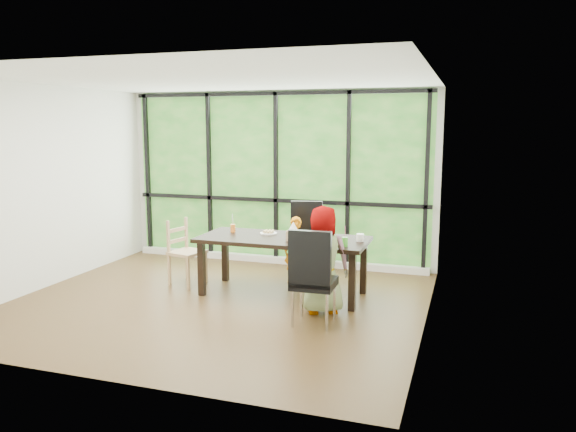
{
  "coord_description": "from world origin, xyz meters",
  "views": [
    {
      "loc": [
        2.9,
        -6.05,
        2.17
      ],
      "look_at": [
        0.76,
        0.49,
        1.05
      ],
      "focal_mm": 34.92,
      "sensor_mm": 36.0,
      "label": 1
    }
  ],
  "objects_px": {
    "chair_window_leather": "(306,240)",
    "chair_end_beech": "(187,252)",
    "child_toddler": "(296,250)",
    "plate_far": "(268,233)",
    "tissue_box": "(293,235)",
    "child_older": "(321,259)",
    "green_cup": "(345,242)",
    "white_mug": "(360,238)",
    "chair_interior_leather": "(314,276)",
    "plate_near": "(324,243)",
    "orange_cup": "(233,228)",
    "dining_table": "(283,266)"
  },
  "relations": [
    {
      "from": "chair_window_leather",
      "to": "chair_end_beech",
      "type": "relative_size",
      "value": 1.2
    },
    {
      "from": "chair_window_leather",
      "to": "child_toddler",
      "type": "relative_size",
      "value": 1.16
    },
    {
      "from": "plate_far",
      "to": "tissue_box",
      "type": "distance_m",
      "value": 0.54
    },
    {
      "from": "tissue_box",
      "to": "plate_far",
      "type": "bearing_deg",
      "value": 145.03
    },
    {
      "from": "child_older",
      "to": "plate_far",
      "type": "xyz_separation_m",
      "value": [
        -0.9,
        0.7,
        0.13
      ]
    },
    {
      "from": "green_cup",
      "to": "white_mug",
      "type": "bearing_deg",
      "value": 71.31
    },
    {
      "from": "child_toddler",
      "to": "chair_interior_leather",
      "type": "bearing_deg",
      "value": -65.54
    },
    {
      "from": "chair_window_leather",
      "to": "tissue_box",
      "type": "relative_size",
      "value": 7.39
    },
    {
      "from": "chair_window_leather",
      "to": "chair_interior_leather",
      "type": "distance_m",
      "value": 1.93
    },
    {
      "from": "plate_far",
      "to": "green_cup",
      "type": "relative_size",
      "value": 2.03
    },
    {
      "from": "chair_interior_leather",
      "to": "green_cup",
      "type": "bearing_deg",
      "value": -108.4
    },
    {
      "from": "plate_near",
      "to": "child_older",
      "type": "bearing_deg",
      "value": -81.88
    },
    {
      "from": "child_toddler",
      "to": "child_older",
      "type": "height_order",
      "value": "child_older"
    },
    {
      "from": "chair_window_leather",
      "to": "green_cup",
      "type": "height_order",
      "value": "chair_window_leather"
    },
    {
      "from": "child_toddler",
      "to": "plate_near",
      "type": "distance_m",
      "value": 1.01
    },
    {
      "from": "child_toddler",
      "to": "plate_near",
      "type": "bearing_deg",
      "value": -52.14
    },
    {
      "from": "chair_interior_leather",
      "to": "chair_end_beech",
      "type": "bearing_deg",
      "value": -26.41
    },
    {
      "from": "chair_interior_leather",
      "to": "orange_cup",
      "type": "xyz_separation_m",
      "value": [
        -1.43,
        1.07,
        0.26
      ]
    },
    {
      "from": "chair_end_beech",
      "to": "child_older",
      "type": "distance_m",
      "value": 2.11
    },
    {
      "from": "orange_cup",
      "to": "chair_window_leather",
      "type": "bearing_deg",
      "value": 43.54
    },
    {
      "from": "chair_interior_leather",
      "to": "child_older",
      "type": "relative_size",
      "value": 0.86
    },
    {
      "from": "plate_near",
      "to": "white_mug",
      "type": "distance_m",
      "value": 0.48
    },
    {
      "from": "white_mug",
      "to": "plate_far",
      "type": "bearing_deg",
      "value": 174.92
    },
    {
      "from": "chair_window_leather",
      "to": "tissue_box",
      "type": "height_order",
      "value": "chair_window_leather"
    },
    {
      "from": "orange_cup",
      "to": "chair_interior_leather",
      "type": "bearing_deg",
      "value": -36.83
    },
    {
      "from": "child_toddler",
      "to": "orange_cup",
      "type": "xyz_separation_m",
      "value": [
        -0.76,
        -0.41,
        0.34
      ]
    },
    {
      "from": "white_mug",
      "to": "child_older",
      "type": "bearing_deg",
      "value": -120.18
    },
    {
      "from": "tissue_box",
      "to": "child_toddler",
      "type": "bearing_deg",
      "value": 104.52
    },
    {
      "from": "plate_far",
      "to": "green_cup",
      "type": "xyz_separation_m",
      "value": [
        1.13,
        -0.45,
        0.05
      ]
    },
    {
      "from": "plate_near",
      "to": "dining_table",
      "type": "bearing_deg",
      "value": 160.43
    },
    {
      "from": "child_toddler",
      "to": "chair_window_leather",
      "type": "bearing_deg",
      "value": 84.17
    },
    {
      "from": "chair_end_beech",
      "to": "tissue_box",
      "type": "bearing_deg",
      "value": -82.21
    },
    {
      "from": "tissue_box",
      "to": "white_mug",
      "type": "bearing_deg",
      "value": 13.81
    },
    {
      "from": "green_cup",
      "to": "tissue_box",
      "type": "bearing_deg",
      "value": 168.08
    },
    {
      "from": "chair_window_leather",
      "to": "orange_cup",
      "type": "bearing_deg",
      "value": -149.2
    },
    {
      "from": "child_toddler",
      "to": "tissue_box",
      "type": "height_order",
      "value": "child_toddler"
    },
    {
      "from": "chair_interior_leather",
      "to": "child_older",
      "type": "bearing_deg",
      "value": -87.21
    },
    {
      "from": "plate_near",
      "to": "green_cup",
      "type": "distance_m",
      "value": 0.28
    },
    {
      "from": "chair_window_leather",
      "to": "child_older",
      "type": "height_order",
      "value": "child_older"
    },
    {
      "from": "chair_end_beech",
      "to": "white_mug",
      "type": "distance_m",
      "value": 2.4
    },
    {
      "from": "plate_near",
      "to": "tissue_box",
      "type": "relative_size",
      "value": 1.57
    },
    {
      "from": "chair_end_beech",
      "to": "green_cup",
      "type": "xyz_separation_m",
      "value": [
        2.26,
        -0.3,
        0.36
      ]
    },
    {
      "from": "chair_interior_leather",
      "to": "plate_near",
      "type": "xyz_separation_m",
      "value": [
        -0.08,
        0.71,
        0.22
      ]
    },
    {
      "from": "tissue_box",
      "to": "orange_cup",
      "type": "bearing_deg",
      "value": 163.73
    },
    {
      "from": "chair_window_leather",
      "to": "plate_far",
      "type": "distance_m",
      "value": 0.81
    },
    {
      "from": "child_toddler",
      "to": "white_mug",
      "type": "bearing_deg",
      "value": -26.16
    },
    {
      "from": "child_toddler",
      "to": "tissue_box",
      "type": "bearing_deg",
      "value": -75.37
    },
    {
      "from": "chair_window_leather",
      "to": "tissue_box",
      "type": "bearing_deg",
      "value": -94.98
    },
    {
      "from": "chair_interior_leather",
      "to": "child_older",
      "type": "height_order",
      "value": "child_older"
    },
    {
      "from": "dining_table",
      "to": "child_older",
      "type": "bearing_deg",
      "value": -39.14
    }
  ]
}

